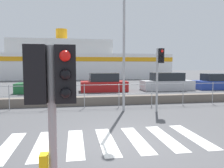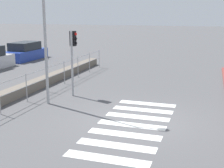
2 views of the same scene
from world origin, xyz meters
The scene contains 6 objects.
ground_plane centered at (0.00, 0.00, 0.00)m, with size 160.00×160.00×0.00m, color #4C4C4F.
crosswalk centered at (-0.49, 0.00, 0.00)m, with size 5.85×2.40×0.01m.
harbor_fence centered at (0.00, 5.07, 0.82)m, with size 20.09×0.04×1.26m.
traffic_light_far centered at (2.54, 3.57, 2.20)m, with size 0.34×0.32×2.99m.
streetlamp centered at (0.93, 3.83, 4.08)m, with size 0.32×1.26×6.64m.
parked_car_blue centered at (11.68, 12.17, 0.61)m, with size 4.23×1.81×1.44m.
Camera 2 is at (-10.44, -2.50, 3.83)m, focal length 50.00 mm.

